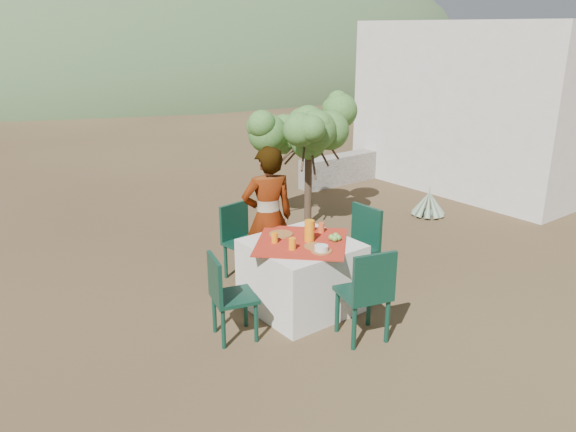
% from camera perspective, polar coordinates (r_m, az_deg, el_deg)
% --- Properties ---
extents(ground, '(160.00, 160.00, 0.00)m').
position_cam_1_polar(ground, '(6.62, 4.77, -7.33)').
color(ground, '#362518').
rests_on(ground, ground).
extents(table, '(1.30, 1.30, 0.76)m').
position_cam_1_polar(table, '(6.03, 1.35, -5.99)').
color(table, silver).
rests_on(table, ground).
extents(chair_far, '(0.47, 0.47, 0.90)m').
position_cam_1_polar(chair_far, '(6.74, -4.83, -2.19)').
color(chair_far, black).
rests_on(chair_far, ground).
extents(chair_near, '(0.54, 0.54, 0.95)m').
position_cam_1_polar(chair_near, '(5.39, 8.06, -7.58)').
color(chair_near, black).
rests_on(chair_near, ground).
extents(chair_left, '(0.49, 0.49, 0.87)m').
position_cam_1_polar(chair_left, '(5.43, -6.26, -7.84)').
color(chair_left, black).
rests_on(chair_left, ground).
extents(chair_right, '(0.46, 0.46, 0.96)m').
position_cam_1_polar(chair_right, '(6.49, 7.19, -2.81)').
color(chair_right, black).
rests_on(chair_right, ground).
extents(person, '(0.70, 0.57, 1.66)m').
position_cam_1_polar(person, '(6.39, -2.06, -0.18)').
color(person, '#8C6651').
rests_on(person, ground).
extents(shrub_tree, '(1.47, 1.44, 1.73)m').
position_cam_1_polar(shrub_tree, '(8.35, 2.18, 8.13)').
color(shrub_tree, '#4B3825').
rests_on(shrub_tree, ground).
extents(agave, '(0.55, 0.53, 0.58)m').
position_cam_1_polar(agave, '(9.28, 14.09, 1.18)').
color(agave, gray).
rests_on(agave, ground).
extents(guesthouse, '(3.20, 4.20, 3.00)m').
position_cam_1_polar(guesthouse, '(11.53, 20.09, 10.64)').
color(guesthouse, silver).
rests_on(guesthouse, ground).
extents(stone_wall, '(2.60, 0.35, 0.55)m').
position_cam_1_polar(stone_wall, '(11.21, 6.85, 5.04)').
color(stone_wall, gray).
rests_on(stone_wall, ground).
extents(hill_near_right, '(48.00, 48.00, 20.00)m').
position_cam_1_polar(hill_near_right, '(43.54, -16.30, 14.19)').
color(hill_near_right, '#2E4929').
rests_on(hill_near_right, ground).
extents(hill_far_right, '(36.00, 36.00, 14.00)m').
position_cam_1_polar(hill_far_right, '(59.77, -5.23, 15.87)').
color(hill_far_right, slate).
rests_on(hill_far_right, ground).
extents(plate_far, '(0.26, 0.26, 0.01)m').
position_cam_1_polar(plate_far, '(6.06, -0.72, -1.85)').
color(plate_far, brown).
rests_on(plate_far, table).
extents(plate_near, '(0.21, 0.21, 0.01)m').
position_cam_1_polar(plate_near, '(5.74, 2.65, -3.10)').
color(plate_near, brown).
rests_on(plate_near, table).
extents(glass_far, '(0.07, 0.07, 0.11)m').
position_cam_1_polar(glass_far, '(5.83, -1.37, -2.24)').
color(glass_far, orange).
rests_on(glass_far, table).
extents(glass_near, '(0.07, 0.07, 0.12)m').
position_cam_1_polar(glass_near, '(5.65, 0.43, -2.83)').
color(glass_near, orange).
rests_on(glass_near, table).
extents(juice_pitcher, '(0.10, 0.10, 0.23)m').
position_cam_1_polar(juice_pitcher, '(5.85, 2.18, -1.52)').
color(juice_pitcher, orange).
rests_on(juice_pitcher, table).
extents(bowl_plate, '(0.21, 0.21, 0.01)m').
position_cam_1_polar(bowl_plate, '(5.63, 3.39, -3.57)').
color(bowl_plate, brown).
rests_on(bowl_plate, table).
extents(white_bowl, '(0.14, 0.14, 0.05)m').
position_cam_1_polar(white_bowl, '(5.62, 3.40, -3.27)').
color(white_bowl, silver).
rests_on(white_bowl, bowl_plate).
extents(jar_left, '(0.07, 0.07, 0.11)m').
position_cam_1_polar(jar_left, '(6.14, 3.40, -1.17)').
color(jar_left, '#D55425').
rests_on(jar_left, table).
extents(jar_right, '(0.06, 0.06, 0.10)m').
position_cam_1_polar(jar_right, '(6.19, 2.48, -1.00)').
color(jar_right, '#D55425').
rests_on(jar_right, table).
extents(napkin_holder, '(0.07, 0.06, 0.08)m').
position_cam_1_polar(napkin_holder, '(6.11, 2.27, -1.39)').
color(napkin_holder, silver).
rests_on(napkin_holder, table).
extents(fruit_cluster, '(0.13, 0.13, 0.07)m').
position_cam_1_polar(fruit_cluster, '(5.92, 4.79, -2.18)').
color(fruit_cluster, '#5C9636').
rests_on(fruit_cluster, table).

